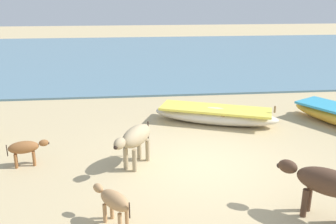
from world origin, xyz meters
TOP-DOWN VIEW (x-y plane):
  - ground at (0.00, 0.00)m, footprint 80.00×80.00m
  - sea_water at (0.00, 16.11)m, footprint 60.00×20.00m
  - fishing_boat_4 at (0.92, 2.85)m, footprint 3.96×2.38m
  - cow_adult_dun at (-1.61, 0.13)m, footprint 1.02×1.39m
  - calf_near_brown at (-4.17, 0.42)m, footprint 0.94×0.42m
  - calf_far_tan at (-2.04, -2.15)m, footprint 0.78×0.86m
  - cow_second_adult_dark at (1.64, -2.38)m, footprint 1.28×1.25m

SIDE VIEW (x-z plane):
  - ground at x=0.00m, z-range 0.00..0.00m
  - sea_water at x=0.00m, z-range 0.00..0.08m
  - fishing_boat_4 at x=0.92m, z-range -0.08..0.63m
  - calf_near_brown at x=-4.17m, z-range 0.14..0.75m
  - calf_far_tan at x=-2.04m, z-range 0.14..0.79m
  - cow_adult_dun at x=-1.61m, z-range 0.21..1.19m
  - cow_second_adult_dark at x=1.64m, z-range 0.22..1.21m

